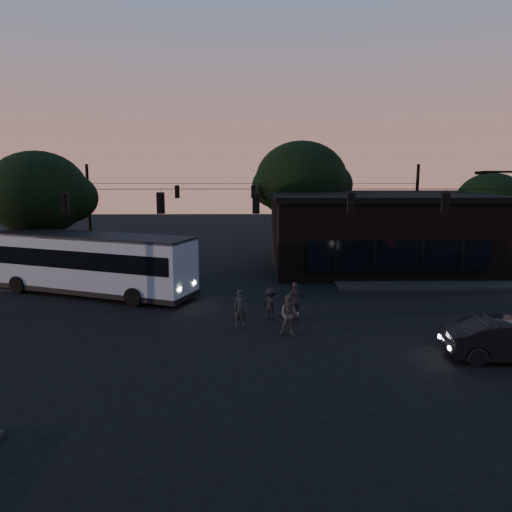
{
  "coord_description": "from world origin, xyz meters",
  "views": [
    {
      "loc": [
        -0.32,
        -19.63,
        7.15
      ],
      "look_at": [
        0.0,
        4.0,
        3.0
      ],
      "focal_mm": 35.0,
      "sensor_mm": 36.0,
      "label": 1
    }
  ],
  "objects_px": {
    "pedestrian_a": "(241,308)",
    "pedestrian_c": "(295,302)",
    "building": "(378,231)",
    "pedestrian_d": "(271,304)",
    "bus": "(92,261)",
    "car": "(512,340)",
    "pedestrian_b": "(289,315)"
  },
  "relations": [
    {
      "from": "bus",
      "to": "car",
      "type": "xyz_separation_m",
      "value": [
        18.86,
        -10.38,
        -1.15
      ]
    },
    {
      "from": "pedestrian_a",
      "to": "pedestrian_c",
      "type": "height_order",
      "value": "pedestrian_c"
    },
    {
      "from": "building",
      "to": "pedestrian_d",
      "type": "relative_size",
      "value": 9.86
    },
    {
      "from": "car",
      "to": "pedestrian_b",
      "type": "relative_size",
      "value": 2.71
    },
    {
      "from": "car",
      "to": "pedestrian_c",
      "type": "xyz_separation_m",
      "value": [
        -7.67,
        5.15,
        0.13
      ]
    },
    {
      "from": "car",
      "to": "pedestrian_d",
      "type": "bearing_deg",
      "value": 64.52
    },
    {
      "from": "pedestrian_d",
      "to": "pedestrian_b",
      "type": "bearing_deg",
      "value": 143.98
    },
    {
      "from": "building",
      "to": "pedestrian_d",
      "type": "xyz_separation_m",
      "value": [
        -8.28,
        -12.53,
        -1.93
      ]
    },
    {
      "from": "building",
      "to": "pedestrian_d",
      "type": "height_order",
      "value": "building"
    },
    {
      "from": "car",
      "to": "pedestrian_c",
      "type": "distance_m",
      "value": 9.24
    },
    {
      "from": "pedestrian_a",
      "to": "building",
      "type": "bearing_deg",
      "value": 52.93
    },
    {
      "from": "building",
      "to": "pedestrian_b",
      "type": "height_order",
      "value": "building"
    },
    {
      "from": "car",
      "to": "pedestrian_a",
      "type": "relative_size",
      "value": 2.85
    },
    {
      "from": "building",
      "to": "bus",
      "type": "height_order",
      "value": "building"
    },
    {
      "from": "pedestrian_c",
      "to": "car",
      "type": "bearing_deg",
      "value": 128.97
    },
    {
      "from": "pedestrian_a",
      "to": "pedestrian_c",
      "type": "xyz_separation_m",
      "value": [
        2.59,
        0.83,
        0.08
      ]
    },
    {
      "from": "building",
      "to": "bus",
      "type": "relative_size",
      "value": 1.23
    },
    {
      "from": "pedestrian_c",
      "to": "bus",
      "type": "bearing_deg",
      "value": -42.18
    },
    {
      "from": "building",
      "to": "pedestrian_b",
      "type": "xyz_separation_m",
      "value": [
        -7.59,
        -14.86,
        -1.81
      ]
    },
    {
      "from": "bus",
      "to": "pedestrian_d",
      "type": "height_order",
      "value": "bus"
    },
    {
      "from": "car",
      "to": "pedestrian_d",
      "type": "distance_m",
      "value": 10.31
    },
    {
      "from": "pedestrian_a",
      "to": "pedestrian_b",
      "type": "relative_size",
      "value": 0.95
    },
    {
      "from": "pedestrian_a",
      "to": "pedestrian_d",
      "type": "xyz_separation_m",
      "value": [
        1.45,
        1.01,
        -0.07
      ]
    },
    {
      "from": "pedestrian_a",
      "to": "pedestrian_c",
      "type": "bearing_deg",
      "value": 16.38
    },
    {
      "from": "pedestrian_a",
      "to": "pedestrian_d",
      "type": "distance_m",
      "value": 1.77
    },
    {
      "from": "building",
      "to": "pedestrian_b",
      "type": "bearing_deg",
      "value": -117.06
    },
    {
      "from": "pedestrian_d",
      "to": "pedestrian_c",
      "type": "bearing_deg",
      "value": -151.72
    },
    {
      "from": "pedestrian_c",
      "to": "pedestrian_b",
      "type": "bearing_deg",
      "value": 61.0
    },
    {
      "from": "building",
      "to": "pedestrian_a",
      "type": "distance_m",
      "value": 16.78
    },
    {
      "from": "pedestrian_b",
      "to": "pedestrian_d",
      "type": "height_order",
      "value": "pedestrian_b"
    },
    {
      "from": "bus",
      "to": "pedestrian_b",
      "type": "distance_m",
      "value": 13.07
    },
    {
      "from": "building",
      "to": "bus",
      "type": "bearing_deg",
      "value": -157.78
    }
  ]
}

